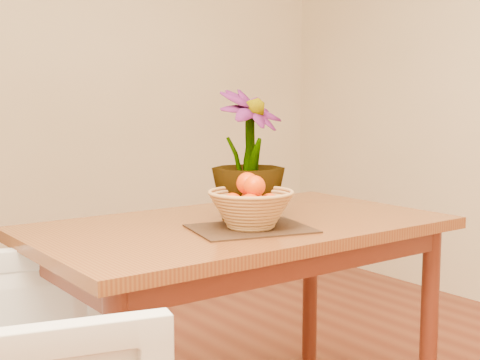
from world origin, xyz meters
TOP-DOWN VIEW (x-y plane):
  - wall_back at (0.00, 2.25)m, footprint 4.00×0.02m
  - table at (0.00, 0.30)m, footprint 1.40×0.80m
  - placemat at (-0.05, 0.17)m, footprint 0.43×0.36m
  - wicker_basket at (-0.05, 0.17)m, footprint 0.28×0.28m
  - orange_pile at (-0.05, 0.17)m, footprint 0.16×0.16m
  - potted_plant at (0.05, 0.32)m, footprint 0.31×0.31m

SIDE VIEW (x-z plane):
  - table at x=0.00m, z-range 0.29..1.04m
  - placemat at x=-0.05m, z-range 0.75..0.76m
  - wicker_basket at x=-0.05m, z-range 0.75..0.87m
  - orange_pile at x=-0.05m, z-range 0.79..0.92m
  - potted_plant at x=0.05m, z-range 0.75..1.20m
  - wall_back at x=0.00m, z-range 0.00..2.70m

